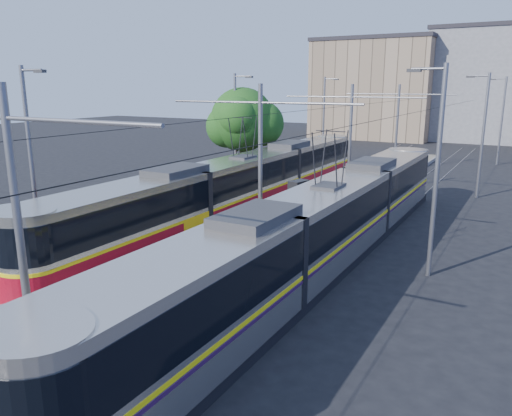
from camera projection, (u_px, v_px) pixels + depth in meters
The scene contains 13 objects.
ground at pixel (142, 312), 16.30m from camera, with size 160.00×160.00×0.00m, color black.
platform at pixel (331, 204), 30.63m from camera, with size 4.00×50.00×0.30m, color gray.
tactile_strip_left at pixel (310, 199), 31.28m from camera, with size 0.70×50.00×0.01m, color gray.
tactile_strip_right at pixel (354, 204), 29.90m from camera, with size 0.70×50.00×0.01m, color gray.
rails at pixel (331, 206), 30.66m from camera, with size 8.71×70.00×0.03m.
tram_left at pixel (243, 186), 28.17m from camera, with size 2.43×29.83×5.50m.
tram_right at pixel (327, 222), 20.13m from camera, with size 2.43×29.20×5.50m.
catenary at pixel (315, 136), 27.18m from camera, with size 9.20×70.00×7.00m.
street_lamps at pixel (355, 132), 33.04m from camera, with size 15.18×38.22×8.00m.
shelter at pixel (298, 202), 24.91m from camera, with size 0.87×1.18×2.35m.
tree at pixel (247, 121), 34.69m from camera, with size 4.89×4.52×7.11m.
building_left at pixel (377, 89), 70.16m from camera, with size 16.32×12.24×13.49m.
building_centre at pixel (506, 85), 65.76m from camera, with size 18.36×14.28×14.57m.
Camera 1 is at (10.65, -11.21, 7.23)m, focal length 35.00 mm.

